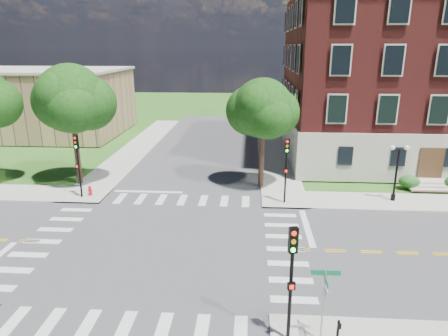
# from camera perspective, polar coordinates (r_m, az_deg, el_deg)

# --- Properties ---
(ground) EXTENTS (160.00, 160.00, 0.00)m
(ground) POSITION_cam_1_polar(r_m,az_deg,el_deg) (24.04, -8.87, -10.87)
(ground) COLOR #305A19
(ground) RESTS_ON ground
(road_ew) EXTENTS (90.00, 12.00, 0.01)m
(road_ew) POSITION_cam_1_polar(r_m,az_deg,el_deg) (24.04, -8.87, -10.86)
(road_ew) COLOR #3D3D3F
(road_ew) RESTS_ON ground
(road_ns) EXTENTS (12.00, 90.00, 0.01)m
(road_ns) POSITION_cam_1_polar(r_m,az_deg,el_deg) (24.04, -8.87, -10.86)
(road_ns) COLOR #3D3D3F
(road_ns) RESTS_ON ground
(sidewalk_ne) EXTENTS (34.00, 34.00, 0.12)m
(sidewalk_ne) POSITION_cam_1_polar(r_m,az_deg,el_deg) (39.14, 18.96, -0.44)
(sidewalk_ne) COLOR #9E9B93
(sidewalk_ne) RESTS_ON ground
(sidewalk_nw) EXTENTS (34.00, 34.00, 0.12)m
(sidewalk_nw) POSITION_cam_1_polar(r_m,az_deg,el_deg) (42.90, -24.76, 0.40)
(sidewalk_nw) COLOR #9E9B93
(sidewalk_nw) RESTS_ON ground
(crosswalk_east) EXTENTS (2.20, 10.20, 0.02)m
(crosswalk_east) POSITION_cam_1_polar(r_m,az_deg,el_deg) (23.61, 8.81, -11.42)
(crosswalk_east) COLOR silver
(crosswalk_east) RESTS_ON ground
(stop_bar_east) EXTENTS (0.40, 5.50, 0.00)m
(stop_bar_east) POSITION_cam_1_polar(r_m,az_deg,el_deg) (26.46, 11.76, -8.32)
(stop_bar_east) COLOR silver
(stop_bar_east) RESTS_ON ground
(main_building) EXTENTS (30.60, 22.40, 16.50)m
(main_building) POSITION_cam_1_polar(r_m,az_deg,el_deg) (46.81, 28.33, 11.56)
(main_building) COLOR #B4AE9F
(main_building) RESTS_ON ground
(secondary_building) EXTENTS (20.40, 15.40, 8.30)m
(secondary_building) POSITION_cam_1_polar(r_m,az_deg,el_deg) (57.86, -24.37, 8.66)
(secondary_building) COLOR #87694A
(secondary_building) RESTS_ON ground
(tree_c) EXTENTS (5.53, 5.53, 9.82)m
(tree_c) POSITION_cam_1_polar(r_m,az_deg,el_deg) (34.38, -21.01, 9.20)
(tree_c) COLOR #332119
(tree_c) RESTS_ON ground
(tree_d) EXTENTS (4.71, 4.71, 8.76)m
(tree_d) POSITION_cam_1_polar(r_m,az_deg,el_deg) (31.71, 5.56, 8.45)
(tree_d) COLOR #332119
(tree_d) RESTS_ON ground
(traffic_signal_se) EXTENTS (0.37, 0.42, 4.80)m
(traffic_signal_se) POSITION_cam_1_polar(r_m,az_deg,el_deg) (15.49, 9.64, -14.21)
(traffic_signal_se) COLOR black
(traffic_signal_se) RESTS_ON ground
(traffic_signal_ne) EXTENTS (0.35, 0.40, 4.80)m
(traffic_signal_ne) POSITION_cam_1_polar(r_m,az_deg,el_deg) (28.91, 8.88, 0.78)
(traffic_signal_ne) COLOR black
(traffic_signal_ne) RESTS_ON ground
(traffic_signal_nw) EXTENTS (0.37, 0.44, 4.80)m
(traffic_signal_nw) POSITION_cam_1_polar(r_m,az_deg,el_deg) (31.60, -20.17, 1.32)
(traffic_signal_nw) COLOR black
(traffic_signal_nw) RESTS_ON ground
(twin_lamp_west) EXTENTS (1.36, 0.36, 4.23)m
(twin_lamp_west) POSITION_cam_1_polar(r_m,az_deg,el_deg) (31.80, 23.44, -0.21)
(twin_lamp_west) COLOR black
(twin_lamp_west) RESTS_ON ground
(street_sign_pole) EXTENTS (1.10, 1.10, 3.10)m
(street_sign_pole) POSITION_cam_1_polar(r_m,az_deg,el_deg) (16.16, 14.15, -16.76)
(street_sign_pole) COLOR gray
(street_sign_pole) RESTS_ON ground
(push_button_post) EXTENTS (0.14, 0.21, 1.20)m
(push_button_post) POSITION_cam_1_polar(r_m,az_deg,el_deg) (16.85, 15.96, -21.69)
(push_button_post) COLOR black
(push_button_post) RESTS_ON ground
(fire_hydrant) EXTENTS (0.35, 0.35, 0.75)m
(fire_hydrant) POSITION_cam_1_polar(r_m,az_deg,el_deg) (32.54, -18.58, -3.12)
(fire_hydrant) COLOR #B30D18
(fire_hydrant) RESTS_ON ground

